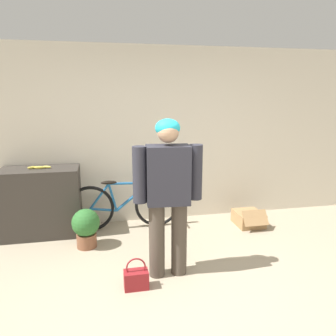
{
  "coord_description": "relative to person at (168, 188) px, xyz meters",
  "views": [
    {
      "loc": [
        -0.71,
        -2.36,
        1.89
      ],
      "look_at": [
        -0.06,
        0.8,
        1.18
      ],
      "focal_mm": 35.0,
      "sensor_mm": 36.0,
      "label": 1
    }
  ],
  "objects": [
    {
      "name": "handbag",
      "position": [
        -0.37,
        -0.2,
        -0.86
      ],
      "size": [
        0.24,
        0.15,
        0.33
      ],
      "color": "maroon",
      "rests_on": "ground_plane"
    },
    {
      "name": "banana",
      "position": [
        -1.48,
        1.37,
        -0.01
      ],
      "size": [
        0.31,
        0.09,
        0.04
      ],
      "color": "#EAD64C",
      "rests_on": "side_shelf"
    },
    {
      "name": "side_shelf",
      "position": [
        -1.49,
        1.36,
        -0.5
      ],
      "size": [
        1.03,
        0.52,
        0.94
      ],
      "color": "#38332D",
      "rests_on": "ground_plane"
    },
    {
      "name": "potted_plant",
      "position": [
        -0.89,
        0.84,
        -0.69
      ],
      "size": [
        0.35,
        0.35,
        0.5
      ],
      "color": "brown",
      "rests_on": "ground_plane"
    },
    {
      "name": "ground_plane",
      "position": [
        0.06,
        -0.8,
        -0.97
      ],
      "size": [
        14.0,
        14.0,
        0.0
      ],
      "primitive_type": "plane",
      "color": "tan"
    },
    {
      "name": "bicycle",
      "position": [
        -0.36,
        1.34,
        -0.61
      ],
      "size": [
        1.63,
        0.46,
        0.74
      ],
      "rotation": [
        0.0,
        0.0,
        0.01
      ],
      "color": "black",
      "rests_on": "ground_plane"
    },
    {
      "name": "cardboard_box",
      "position": [
        1.45,
        1.1,
        -0.87
      ],
      "size": [
        0.38,
        0.51,
        0.29
      ],
      "color": "#A87F51",
      "rests_on": "ground_plane"
    },
    {
      "name": "wall_back",
      "position": [
        0.06,
        1.67,
        0.33
      ],
      "size": [
        8.0,
        0.07,
        2.6
      ],
      "color": "beige",
      "rests_on": "ground_plane"
    },
    {
      "name": "person",
      "position": [
        0.0,
        0.0,
        0.0
      ],
      "size": [
        0.72,
        0.29,
        1.67
      ],
      "rotation": [
        0.0,
        0.0,
        -0.08
      ],
      "color": "#4C4238",
      "rests_on": "ground_plane"
    }
  ]
}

